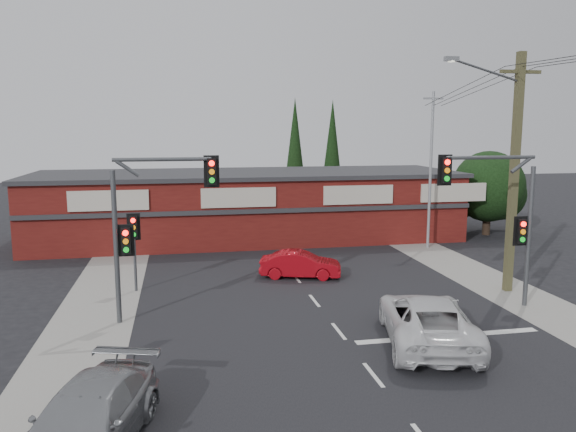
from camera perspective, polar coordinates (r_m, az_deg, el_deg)
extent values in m
plane|color=black|center=(20.12, 4.88, -11.26)|extent=(120.00, 120.00, 0.00)
cube|color=black|center=(24.73, 1.69, -7.36)|extent=(14.00, 70.00, 0.01)
cube|color=gray|center=(24.38, -18.40, -8.05)|extent=(3.00, 70.00, 0.02)
cube|color=gray|center=(27.80, 19.15, -6.02)|extent=(3.00, 70.00, 0.02)
cube|color=silver|center=(20.04, 15.97, -11.63)|extent=(6.50, 0.35, 0.01)
imported|color=silver|center=(19.02, 13.95, -10.17)|extent=(3.96, 6.20, 1.59)
imported|color=#95989A|center=(13.52, -19.72, -18.96)|extent=(3.33, 5.33, 1.44)
imported|color=#A70A13|center=(26.38, 1.27, -4.94)|extent=(3.98, 2.30, 1.24)
cube|color=silver|center=(16.69, 8.66, -15.65)|extent=(0.12, 1.60, 0.01)
cube|color=silver|center=(19.79, 5.17, -11.57)|extent=(0.12, 1.60, 0.01)
cube|color=silver|center=(23.01, 2.71, -8.59)|extent=(0.12, 1.60, 0.01)
cube|color=silver|center=(26.31, 0.88, -6.33)|extent=(0.12, 1.60, 0.01)
cube|color=silver|center=(29.67, -0.53, -4.58)|extent=(0.12, 1.60, 0.01)
cube|color=#521310|center=(35.75, -4.09, 0.94)|extent=(26.00, 8.00, 4.00)
cube|color=#2D2D30|center=(35.52, -4.13, 4.30)|extent=(26.40, 8.40, 0.25)
cube|color=beige|center=(31.57, -17.77, 1.50)|extent=(4.20, 0.12, 1.10)
cube|color=beige|center=(31.51, -5.02, 1.88)|extent=(4.20, 0.12, 1.10)
cube|color=beige|center=(32.97, 7.17, 2.16)|extent=(4.20, 0.12, 1.10)
cube|color=beige|center=(35.30, 16.48, 2.30)|extent=(4.20, 0.12, 1.10)
cube|color=#2D2D30|center=(31.68, -3.20, 0.48)|extent=(26.00, 0.15, 0.25)
cylinder|color=#2D2116|center=(39.06, 19.52, -0.50)|extent=(0.50, 0.50, 1.80)
sphere|color=black|center=(38.77, 19.69, 2.85)|extent=(4.60, 4.60, 4.60)
sphere|color=black|center=(40.46, 20.75, 2.03)|extent=(3.40, 3.40, 3.40)
sphere|color=black|center=(39.44, 16.97, 1.76)|extent=(2.80, 2.80, 2.80)
cylinder|color=#2D2116|center=(43.46, 0.70, 1.05)|extent=(0.24, 0.24, 2.00)
cone|color=black|center=(43.08, 0.71, 6.99)|extent=(1.80, 1.80, 7.50)
cylinder|color=#2D2116|center=(46.20, 4.45, 1.49)|extent=(0.24, 0.24, 2.00)
cone|color=black|center=(45.84, 4.52, 7.07)|extent=(1.80, 1.80, 7.50)
cylinder|color=#47494C|center=(20.71, -17.06, -3.13)|extent=(0.18, 0.18, 5.50)
cylinder|color=#47494C|center=(20.19, -12.64, 5.63)|extent=(3.40, 0.14, 0.14)
cylinder|color=#47494C|center=(20.28, -15.98, 4.67)|extent=(0.82, 0.14, 0.63)
cube|color=black|center=(20.25, -7.77, 4.50)|extent=(0.32, 0.22, 0.95)
cube|color=black|center=(20.32, -7.78, 4.51)|extent=(0.55, 0.04, 1.15)
cylinder|color=#FF0C07|center=(20.10, -7.77, 5.32)|extent=(0.20, 0.06, 0.20)
cylinder|color=orange|center=(20.12, -7.75, 4.47)|extent=(0.20, 0.06, 0.20)
cylinder|color=#0CE526|center=(20.14, -7.73, 3.62)|extent=(0.20, 0.06, 0.20)
cube|color=black|center=(20.62, -16.12, -2.43)|extent=(0.32, 0.22, 0.95)
cube|color=black|center=(20.69, -16.11, -2.39)|extent=(0.55, 0.04, 1.15)
cylinder|color=#FF0C07|center=(20.44, -16.19, -1.67)|extent=(0.20, 0.06, 0.20)
cylinder|color=orange|center=(20.50, -16.16, -2.50)|extent=(0.20, 0.06, 0.20)
cylinder|color=#0CE526|center=(20.55, -16.12, -3.32)|extent=(0.20, 0.06, 0.20)
cylinder|color=#47494C|center=(23.66, 23.27, -2.00)|extent=(0.18, 0.18, 5.50)
cylinder|color=#47494C|center=(22.34, 19.92, 5.61)|extent=(3.60, 0.14, 0.14)
cylinder|color=#47494C|center=(23.03, 22.58, 4.80)|extent=(0.82, 0.14, 0.63)
cube|color=black|center=(21.50, 15.72, 4.50)|extent=(0.32, 0.22, 0.95)
cube|color=black|center=(21.56, 15.63, 4.51)|extent=(0.55, 0.04, 1.15)
cylinder|color=#FF0C07|center=(21.37, 15.91, 5.27)|extent=(0.20, 0.06, 0.20)
cylinder|color=orange|center=(21.38, 15.87, 4.47)|extent=(0.20, 0.06, 0.20)
cylinder|color=#0CE526|center=(21.41, 15.84, 3.67)|extent=(0.20, 0.06, 0.20)
cube|color=black|center=(23.42, 22.60, -1.44)|extent=(0.32, 0.22, 0.95)
cube|color=black|center=(23.48, 22.50, -1.41)|extent=(0.55, 0.04, 1.15)
cylinder|color=#FF0C07|center=(23.27, 22.82, -0.77)|extent=(0.20, 0.06, 0.20)
cylinder|color=orange|center=(23.31, 22.77, -1.50)|extent=(0.20, 0.06, 0.20)
cylinder|color=#0CE526|center=(23.37, 22.73, -2.22)|extent=(0.20, 0.06, 0.20)
cylinder|color=#47494C|center=(24.83, -15.30, -4.04)|extent=(0.12, 0.12, 3.00)
cube|color=black|center=(24.58, -15.42, -1.09)|extent=(0.32, 0.22, 0.95)
cube|color=black|center=(24.65, -15.41, -1.06)|extent=(0.55, 0.04, 1.15)
cylinder|color=#FF0C07|center=(24.41, -15.47, -0.45)|extent=(0.20, 0.06, 0.20)
cylinder|color=orange|center=(24.46, -15.44, -1.14)|extent=(0.20, 0.06, 0.20)
cylinder|color=#0CE526|center=(24.51, -15.41, -1.83)|extent=(0.20, 0.06, 0.20)
cube|color=brown|center=(25.30, 21.98, 3.89)|extent=(0.30, 0.30, 10.00)
cube|color=brown|center=(25.33, 22.55, 13.39)|extent=(1.80, 0.14, 0.14)
cylinder|color=#47494C|center=(24.37, 19.51, 13.76)|extent=(3.23, 0.39, 0.89)
cube|color=slate|center=(23.52, 16.27, 15.08)|extent=(0.55, 0.25, 0.18)
cylinder|color=silver|center=(23.51, 16.26, 14.84)|extent=(0.28, 0.28, 0.05)
cylinder|color=gray|center=(33.44, 14.28, 4.45)|extent=(0.16, 0.16, 9.00)
cube|color=gray|center=(33.39, 14.55, 11.48)|extent=(1.20, 0.10, 0.10)
cylinder|color=black|center=(29.01, 16.92, 12.22)|extent=(0.73, 9.01, 1.22)
cylinder|color=black|center=(29.29, 17.97, 12.14)|extent=(0.52, 9.00, 1.22)
cylinder|color=black|center=(29.57, 19.01, 12.05)|extent=(0.31, 9.00, 1.22)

